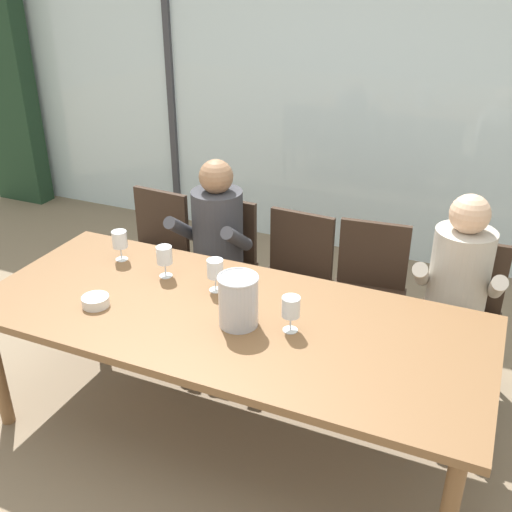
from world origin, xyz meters
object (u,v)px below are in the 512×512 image
(chair_near_window_right, at_px, (462,307))
(wine_glass_near_bucket, at_px, (215,270))
(wine_glass_by_left_taster, at_px, (120,241))
(wine_glass_by_right_taster, at_px, (291,308))
(chair_left_of_center, at_px, (220,256))
(chair_right_of_center, at_px, (369,285))
(tasting_bowl, at_px, (96,301))
(dining_table, at_px, (227,325))
(wine_glass_center_pour, at_px, (164,256))
(chair_center, at_px, (294,273))
(ice_bucket_primary, at_px, (238,300))
(person_beige_jumper, at_px, (457,290))
(chair_near_curtain, at_px, (154,246))
(person_charcoal_jacket, at_px, (212,243))

(chair_near_window_right, xyz_separation_m, wine_glass_near_bucket, (-1.17, -0.73, 0.35))
(wine_glass_by_left_taster, xyz_separation_m, wine_glass_by_right_taster, (1.13, -0.29, 0.00))
(chair_left_of_center, height_order, chair_right_of_center, same)
(wine_glass_by_left_taster, bearing_deg, tasting_bowl, -69.10)
(dining_table, bearing_deg, wine_glass_center_pour, 155.77)
(wine_glass_by_left_taster, bearing_deg, chair_right_of_center, 28.20)
(wine_glass_by_left_taster, bearing_deg, wine_glass_near_bucket, -8.50)
(chair_near_window_right, distance_m, tasting_bowl, 1.99)
(chair_center, relative_size, chair_right_of_center, 1.00)
(chair_left_of_center, distance_m, wine_glass_by_right_taster, 1.33)
(wine_glass_near_bucket, bearing_deg, dining_table, -50.27)
(chair_left_of_center, bearing_deg, wine_glass_by_left_taster, -109.76)
(ice_bucket_primary, relative_size, wine_glass_near_bucket, 1.44)
(person_beige_jumper, height_order, wine_glass_center_pour, person_beige_jumper)
(chair_near_curtain, distance_m, chair_right_of_center, 1.48)
(chair_right_of_center, bearing_deg, wine_glass_center_pour, -146.90)
(person_beige_jumper, bearing_deg, chair_left_of_center, 171.40)
(dining_table, relative_size, person_charcoal_jacket, 2.08)
(dining_table, height_order, person_charcoal_jacket, person_charcoal_jacket)
(chair_near_curtain, bearing_deg, chair_near_window_right, 4.64)
(dining_table, height_order, wine_glass_center_pour, wine_glass_center_pour)
(chair_right_of_center, bearing_deg, wine_glass_by_right_taster, -103.87)
(chair_near_window_right, bearing_deg, chair_right_of_center, 172.99)
(wine_glass_near_bucket, bearing_deg, chair_left_of_center, 115.78)
(person_beige_jumper, bearing_deg, wine_glass_by_left_taster, -166.48)
(chair_center, distance_m, ice_bucket_primary, 1.05)
(chair_near_curtain, bearing_deg, wine_glass_by_left_taster, -67.63)
(chair_center, bearing_deg, tasting_bowl, -116.13)
(chair_near_window_right, bearing_deg, wine_glass_by_right_taster, -128.98)
(person_charcoal_jacket, bearing_deg, dining_table, -58.77)
(person_beige_jumper, distance_m, ice_bucket_primary, 1.24)
(person_charcoal_jacket, bearing_deg, chair_center, 14.66)
(ice_bucket_primary, height_order, tasting_bowl, ice_bucket_primary)
(dining_table, relative_size, chair_near_curtain, 2.84)
(chair_near_curtain, height_order, chair_near_window_right, same)
(chair_left_of_center, bearing_deg, chair_right_of_center, 3.31)
(chair_left_of_center, distance_m, chair_center, 0.53)
(wine_glass_by_right_taster, bearing_deg, chair_near_curtain, 145.58)
(chair_right_of_center, relative_size, wine_glass_by_left_taster, 5.01)
(person_beige_jumper, height_order, tasting_bowl, person_beige_jumper)
(chair_near_curtain, height_order, tasting_bowl, chair_near_curtain)
(tasting_bowl, bearing_deg, chair_right_of_center, 46.48)
(tasting_bowl, relative_size, wine_glass_by_right_taster, 0.77)
(person_charcoal_jacket, xyz_separation_m, wine_glass_near_bucket, (0.34, -0.61, 0.17))
(chair_center, relative_size, person_beige_jumper, 0.73)
(chair_near_window_right, relative_size, wine_glass_by_left_taster, 5.01)
(chair_center, height_order, person_beige_jumper, person_beige_jumper)
(dining_table, relative_size, ice_bucket_primary, 9.85)
(chair_left_of_center, xyz_separation_m, chair_near_window_right, (1.54, -0.03, 0.00))
(chair_left_of_center, relative_size, wine_glass_by_right_taster, 5.01)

